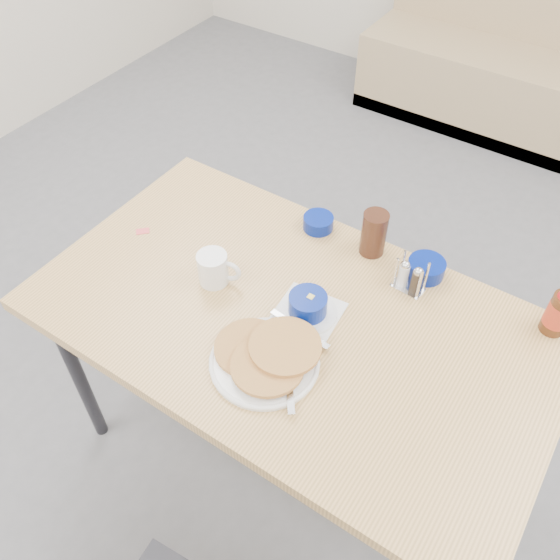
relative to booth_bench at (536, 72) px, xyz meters
The scene contains 12 objects.
ground 2.81m from the booth_bench, 90.00° to the right, with size 6.00×6.00×0.00m, color slate.
booth_bench is the anchor object (origin of this frame).
dining_table 2.56m from the booth_bench, 90.00° to the right, with size 1.40×0.80×0.76m.
pancake_plate 2.73m from the booth_bench, 89.41° to the right, with size 0.29×0.28×0.05m.
coffee_mug 2.60m from the booth_bench, 95.62° to the right, with size 0.12×0.09×0.10m.
grits_setting 2.55m from the booth_bench, 89.29° to the right, with size 0.20×0.18×0.07m.
creamer_bowl 2.24m from the booth_bench, 93.25° to the right, with size 0.09×0.09×0.04m.
butter_bowl 2.25m from the booth_bench, 83.97° to the right, with size 0.11×0.11×0.05m.
amber_tumbler 2.25m from the booth_bench, 88.44° to the right, with size 0.07×0.07×0.14m, color #391D12.
condiment_caddy 2.32m from the booth_bench, 84.61° to the right, with size 0.09×0.06×0.11m.
syrup_bottle 2.32m from the booth_bench, 74.93° to the right, with size 0.06×0.06×0.17m.
sugar_wrapper 2.60m from the booth_bench, 102.67° to the right, with size 0.04×0.03×0.00m, color #F85256.
Camera 1 is at (0.53, -0.61, 1.99)m, focal length 38.00 mm.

